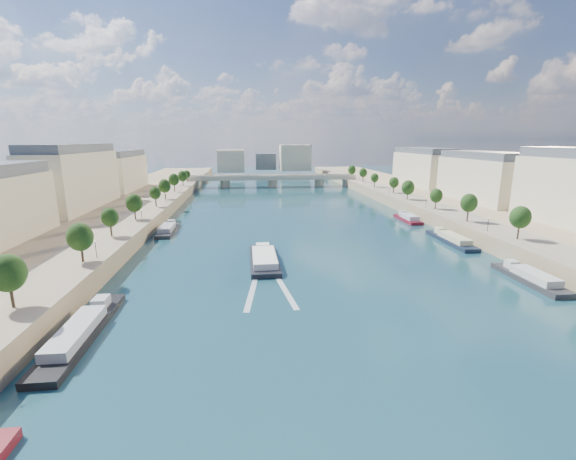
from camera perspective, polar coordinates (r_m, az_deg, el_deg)
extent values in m
plane|color=#0C3237|center=(123.92, 2.38, -1.48)|extent=(700.00, 700.00, 0.00)
cube|color=#9E8460|center=(133.35, -29.89, -1.10)|extent=(44.00, 520.00, 5.00)
cube|color=#9E8460|center=(151.64, 30.39, 0.39)|extent=(44.00, 520.00, 5.00)
cube|color=gray|center=(127.47, -23.84, 0.13)|extent=(14.00, 520.00, 0.10)
cube|color=gray|center=(142.74, 25.66, 1.26)|extent=(14.00, 520.00, 0.10)
cylinder|color=#382B1E|center=(75.00, -35.66, -8.51)|extent=(0.50, 0.50, 3.82)
ellipsoid|color=#113314|center=(73.89, -36.04, -5.90)|extent=(4.80, 4.80, 5.52)
cylinder|color=#382B1E|center=(95.41, -28.78, -3.37)|extent=(0.50, 0.50, 3.82)
ellipsoid|color=#113314|center=(94.54, -29.02, -1.28)|extent=(4.80, 4.80, 5.52)
cylinder|color=#382B1E|center=(117.19, -24.42, -0.06)|extent=(0.50, 0.50, 3.82)
ellipsoid|color=#113314|center=(116.48, -24.59, 1.66)|extent=(4.80, 4.80, 5.52)
cylinder|color=#382B1E|center=(139.69, -21.45, 2.20)|extent=(0.50, 0.50, 3.82)
ellipsoid|color=#113314|center=(139.11, -21.58, 3.65)|extent=(4.80, 4.80, 5.52)
cylinder|color=#382B1E|center=(162.63, -19.31, 3.82)|extent=(0.50, 0.50, 3.82)
ellipsoid|color=#113314|center=(162.12, -19.41, 5.07)|extent=(4.80, 4.80, 5.52)
cylinder|color=#382B1E|center=(185.83, -17.69, 5.04)|extent=(0.50, 0.50, 3.82)
ellipsoid|color=#113314|center=(185.39, -17.77, 6.13)|extent=(4.80, 4.80, 5.52)
cylinder|color=#382B1E|center=(209.22, -16.43, 5.98)|extent=(0.50, 0.50, 3.82)
ellipsoid|color=#113314|center=(208.83, -16.50, 6.96)|extent=(4.80, 4.80, 5.52)
cylinder|color=#382B1E|center=(232.73, -15.43, 6.73)|extent=(0.50, 0.50, 3.82)
ellipsoid|color=#113314|center=(232.38, -15.48, 7.61)|extent=(4.80, 4.80, 5.52)
cylinder|color=#382B1E|center=(256.33, -14.60, 7.34)|extent=(0.50, 0.50, 3.82)
ellipsoid|color=#113314|center=(256.01, -14.65, 8.14)|extent=(4.80, 4.80, 5.52)
cylinder|color=#382B1E|center=(120.41, 31.34, -0.50)|extent=(0.50, 0.50, 3.82)
ellipsoid|color=#113314|center=(119.73, 31.55, 1.17)|extent=(4.80, 4.80, 5.52)
cylinder|color=#382B1E|center=(139.69, 25.46, 1.82)|extent=(0.50, 0.50, 3.82)
ellipsoid|color=#113314|center=(139.10, 25.61, 3.27)|extent=(4.80, 4.80, 5.52)
cylinder|color=#382B1E|center=(160.25, 21.04, 3.55)|extent=(0.50, 0.50, 3.82)
ellipsoid|color=#113314|center=(159.74, 21.15, 4.82)|extent=(4.80, 4.80, 5.52)
cylinder|color=#382B1E|center=(181.65, 17.63, 4.86)|extent=(0.50, 0.50, 3.82)
ellipsoid|color=#113314|center=(181.20, 17.71, 5.99)|extent=(4.80, 4.80, 5.52)
cylinder|color=#382B1E|center=(203.64, 14.94, 5.89)|extent=(0.50, 0.50, 3.82)
ellipsoid|color=#113314|center=(203.23, 15.00, 6.89)|extent=(4.80, 4.80, 5.52)
cylinder|color=#382B1E|center=(226.03, 12.77, 6.70)|extent=(0.50, 0.50, 3.82)
ellipsoid|color=#113314|center=(225.67, 12.81, 7.61)|extent=(4.80, 4.80, 5.52)
cylinder|color=#382B1E|center=(248.72, 10.99, 7.36)|extent=(0.50, 0.50, 3.82)
ellipsoid|color=#113314|center=(248.39, 11.02, 8.18)|extent=(4.80, 4.80, 5.52)
cylinder|color=#382B1E|center=(271.64, 9.50, 7.90)|extent=(0.50, 0.50, 3.82)
ellipsoid|color=#113314|center=(271.34, 9.53, 8.65)|extent=(4.80, 4.80, 5.52)
cylinder|color=black|center=(98.04, -26.56, -2.66)|extent=(0.14, 0.14, 4.00)
sphere|color=#FFE5B2|center=(97.53, -26.69, -1.47)|extent=(0.36, 0.36, 0.36)
cylinder|color=black|center=(135.23, -20.86, 1.94)|extent=(0.14, 0.14, 4.00)
sphere|color=#FFE5B2|center=(134.87, -20.94, 2.82)|extent=(0.36, 0.36, 0.36)
cylinder|color=black|center=(173.68, -17.64, 4.53)|extent=(0.14, 0.14, 4.00)
sphere|color=#FFE5B2|center=(173.40, -17.69, 5.22)|extent=(0.36, 0.36, 0.36)
cylinder|color=black|center=(212.70, -15.59, 6.17)|extent=(0.14, 0.14, 4.00)
sphere|color=#FFE5B2|center=(212.47, -15.62, 6.73)|extent=(0.36, 0.36, 0.36)
cylinder|color=black|center=(127.64, 27.51, 0.67)|extent=(0.14, 0.14, 4.00)
sphere|color=#FFE5B2|center=(127.25, 27.61, 1.59)|extent=(0.36, 0.36, 0.36)
cylinder|color=black|center=(161.76, 19.78, 3.77)|extent=(0.14, 0.14, 4.00)
sphere|color=#FFE5B2|center=(161.46, 19.83, 4.50)|extent=(0.36, 0.36, 0.36)
cylinder|color=black|center=(198.10, 14.78, 5.73)|extent=(0.14, 0.14, 4.00)
sphere|color=#FFE5B2|center=(197.85, 14.81, 6.33)|extent=(0.36, 0.36, 0.36)
cylinder|color=black|center=(235.63, 11.33, 7.05)|extent=(0.14, 0.14, 4.00)
sphere|color=#FFE5B2|center=(235.42, 11.35, 7.55)|extent=(0.36, 0.36, 0.36)
cube|color=beige|center=(173.72, -29.03, 6.16)|extent=(16.00, 52.00, 20.00)
cube|color=#474C54|center=(173.00, -29.46, 9.96)|extent=(14.72, 50.44, 3.20)
cube|color=beige|center=(228.12, -23.51, 8.04)|extent=(16.00, 52.00, 20.00)
cube|color=#474C54|center=(227.57, -23.78, 10.94)|extent=(14.72, 50.44, 3.20)
cube|color=beige|center=(190.61, 26.76, 6.89)|extent=(16.00, 52.00, 20.00)
cube|color=#474C54|center=(189.95, 27.12, 10.36)|extent=(14.72, 50.44, 3.20)
cube|color=beige|center=(241.23, 19.32, 8.61)|extent=(16.00, 52.00, 20.00)
cube|color=#474C54|center=(240.71, 19.53, 11.36)|extent=(14.72, 50.44, 3.20)
cube|color=beige|center=(329.14, -8.42, 10.09)|extent=(22.00, 18.00, 18.00)
cube|color=beige|center=(341.55, 1.04, 10.67)|extent=(26.00, 20.00, 22.00)
cube|color=#474C54|center=(354.46, -3.35, 10.10)|extent=(18.00, 16.00, 14.00)
cube|color=#C1B79E|center=(262.75, -2.27, 7.74)|extent=(112.00, 11.00, 2.20)
cube|color=#C1B79E|center=(257.64, -2.20, 7.96)|extent=(112.00, 0.80, 0.90)
cube|color=#C1B79E|center=(267.58, -2.35, 8.16)|extent=(112.00, 0.80, 0.90)
cylinder|color=#C1B79E|center=(262.88, -9.29, 6.77)|extent=(6.40, 6.40, 5.00)
cylinder|color=#C1B79E|center=(263.13, -2.26, 6.93)|extent=(6.40, 6.40, 5.00)
cylinder|color=#C1B79E|center=(267.25, 4.65, 7.00)|extent=(6.40, 6.40, 5.00)
cube|color=#C1B79E|center=(264.69, -13.64, 6.61)|extent=(6.00, 12.00, 5.00)
cube|color=#C1B79E|center=(271.71, 8.82, 6.99)|extent=(6.00, 12.00, 5.00)
cube|color=black|center=(101.77, -3.56, -4.63)|extent=(7.25, 25.28, 1.81)
cube|color=white|center=(99.33, -3.52, -4.04)|extent=(5.94, 16.43, 1.62)
cube|color=white|center=(108.50, -3.77, -2.50)|extent=(3.61, 3.04, 1.80)
cube|color=silver|center=(85.77, -5.17, -8.35)|extent=(4.33, 25.95, 0.04)
cube|color=silver|center=(86.09, -0.86, -8.21)|extent=(4.39, 25.95, 0.04)
cube|color=black|center=(73.94, -28.10, -13.40)|extent=(5.00, 29.07, 1.80)
cube|color=#A8ADB4|center=(71.31, -28.94, -12.98)|extent=(4.10, 15.99, 1.60)
cube|color=#A8ADB4|center=(80.63, -25.97, -9.56)|extent=(2.50, 3.49, 1.80)
cube|color=#27282A|center=(140.44, -17.31, -0.19)|extent=(5.00, 20.93, 1.80)
cube|color=#93939B|center=(138.47, -17.49, 0.34)|extent=(4.10, 11.51, 1.60)
cube|color=#93939B|center=(146.08, -16.91, 1.07)|extent=(2.50, 2.51, 1.80)
cube|color=#2B2B2E|center=(103.98, 32.13, -6.32)|extent=(5.00, 20.94, 1.80)
cube|color=silver|center=(102.26, 32.82, -5.71)|extent=(4.10, 11.52, 1.60)
cube|color=silver|center=(108.16, 30.22, -4.38)|extent=(2.50, 2.51, 1.80)
cube|color=#162030|center=(131.33, 22.97, -1.56)|extent=(5.00, 24.41, 1.80)
cube|color=beige|center=(129.29, 23.45, -1.05)|extent=(4.10, 13.43, 1.60)
cube|color=beige|center=(137.16, 21.57, -0.06)|extent=(2.50, 2.93, 1.80)
cube|color=maroon|center=(160.06, 17.32, 1.41)|extent=(5.00, 17.72, 1.80)
cube|color=silver|center=(158.47, 17.57, 1.91)|extent=(4.10, 9.74, 1.60)
cube|color=silver|center=(164.51, 16.64, 2.41)|extent=(2.50, 2.13, 1.80)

